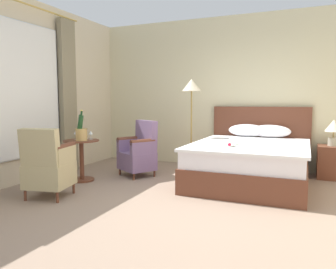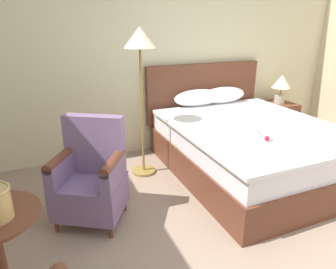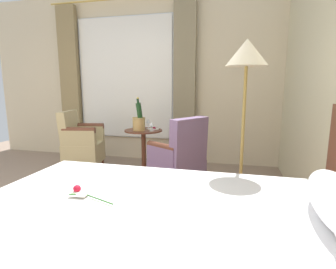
% 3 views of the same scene
% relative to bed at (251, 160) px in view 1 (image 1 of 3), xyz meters
% --- Properties ---
extents(ground_plane, '(7.01, 7.01, 0.00)m').
position_rel_bed_xyz_m(ground_plane, '(-0.54, -1.53, -0.35)').
color(ground_plane, gray).
extents(wall_headboard_side, '(5.63, 0.12, 2.90)m').
position_rel_bed_xyz_m(wall_headboard_side, '(-0.54, 1.15, 1.10)').
color(wall_headboard_side, beige).
rests_on(wall_headboard_side, ground).
extents(wall_window_side, '(0.27, 5.37, 2.90)m').
position_rel_bed_xyz_m(wall_window_side, '(-3.33, -1.53, 1.09)').
color(wall_window_side, beige).
rests_on(wall_window_side, ground).
extents(bed, '(1.76, 2.23, 1.18)m').
position_rel_bed_xyz_m(bed, '(0.00, 0.00, 0.00)').
color(bed, brown).
rests_on(bed, ground).
extents(nightstand, '(0.48, 0.48, 0.55)m').
position_rel_bed_xyz_m(nightstand, '(1.21, 0.79, -0.08)').
color(nightstand, brown).
rests_on(nightstand, ground).
extents(bedside_lamp, '(0.28, 0.28, 0.44)m').
position_rel_bed_xyz_m(bedside_lamp, '(1.21, 0.79, 0.49)').
color(bedside_lamp, '#B8B7A1').
rests_on(bedside_lamp, nightstand).
extents(floor_lamp_brass, '(0.35, 0.35, 1.68)m').
position_rel_bed_xyz_m(floor_lamp_brass, '(-1.15, 0.42, 1.07)').
color(floor_lamp_brass, olive).
rests_on(floor_lamp_brass, ground).
extents(side_table_round, '(0.57, 0.57, 0.66)m').
position_rel_bed_xyz_m(side_table_round, '(-2.54, -0.97, 0.03)').
color(side_table_round, brown).
rests_on(side_table_round, ground).
extents(champagne_bucket, '(0.20, 0.20, 0.49)m').
position_rel_bed_xyz_m(champagne_bucket, '(-2.49, -1.02, 0.45)').
color(champagne_bucket, tan).
rests_on(champagne_bucket, side_table_round).
extents(wine_glass_near_bucket, '(0.07, 0.07, 0.14)m').
position_rel_bed_xyz_m(wine_glass_near_bucket, '(-2.46, -0.81, 0.41)').
color(wine_glass_near_bucket, white).
rests_on(wine_glass_near_bucket, side_table_round).
extents(wine_glass_near_edge, '(0.07, 0.07, 0.16)m').
position_rel_bed_xyz_m(wine_glass_near_edge, '(-2.66, -0.93, 0.43)').
color(wine_glass_near_edge, white).
rests_on(wine_glass_near_edge, side_table_round).
extents(snack_plate, '(0.17, 0.17, 0.04)m').
position_rel_bed_xyz_m(snack_plate, '(-2.61, -0.83, 0.32)').
color(snack_plate, white).
rests_on(snack_plate, side_table_round).
extents(armchair_by_window, '(0.74, 0.72, 0.95)m').
position_rel_bed_xyz_m(armchair_by_window, '(-1.86, -0.27, 0.06)').
color(armchair_by_window, brown).
rests_on(armchair_by_window, ground).
extents(armchair_facing_bed, '(0.63, 0.64, 0.95)m').
position_rel_bed_xyz_m(armchair_facing_bed, '(-2.35, -1.92, 0.09)').
color(armchair_facing_bed, brown).
rests_on(armchair_facing_bed, ground).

